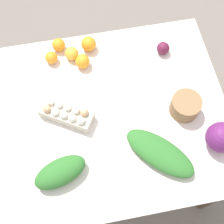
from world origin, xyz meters
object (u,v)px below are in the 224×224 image
at_px(greens_bunch_chard, 60,172).
at_px(orange_0, 89,44).
at_px(orange_1, 72,54).
at_px(orange_3, 83,61).
at_px(beet_root, 163,48).
at_px(egg_carton, 66,113).
at_px(cabbage_purple, 221,137).
at_px(paper_bag, 185,106).
at_px(greens_bunch_kale, 160,153).
at_px(orange_4, 59,45).
at_px(orange_2, 51,58).

bearing_deg(greens_bunch_chard, orange_0, -109.24).
height_order(greens_bunch_chard, orange_1, greens_bunch_chard).
bearing_deg(orange_0, orange_3, 64.69).
bearing_deg(beet_root, egg_carton, 27.23).
distance_m(cabbage_purple, paper_bag, 0.23).
xyz_separation_m(cabbage_purple, egg_carton, (0.69, -0.27, -0.03)).
distance_m(greens_bunch_kale, greens_bunch_chard, 0.47).
bearing_deg(cabbage_purple, orange_4, -45.13).
relative_size(beet_root, orange_3, 0.90).
height_order(cabbage_purple, orange_0, cabbage_purple).
bearing_deg(greens_bunch_kale, orange_0, -70.94).
relative_size(greens_bunch_kale, beet_root, 5.15).
bearing_deg(orange_2, orange_1, -178.31).
relative_size(greens_bunch_kale, orange_1, 4.90).
distance_m(paper_bag, orange_3, 0.58).
relative_size(orange_0, orange_1, 1.11).
distance_m(greens_bunch_chard, orange_4, 0.70).
bearing_deg(egg_carton, orange_0, 97.38).
xyz_separation_m(cabbage_purple, orange_3, (0.57, -0.55, -0.03)).
height_order(beet_root, orange_3, orange_3).
height_order(greens_bunch_chard, beet_root, greens_bunch_chard).
height_order(paper_bag, orange_0, paper_bag).
bearing_deg(orange_2, orange_3, 160.22).
height_order(egg_carton, orange_0, egg_carton).
height_order(greens_bunch_chard, orange_0, greens_bunch_chard).
distance_m(greens_bunch_kale, orange_4, 0.80).
xyz_separation_m(paper_bag, greens_bunch_kale, (0.18, 0.21, -0.01)).
bearing_deg(orange_1, greens_bunch_chard, 77.85).
distance_m(paper_bag, greens_bunch_kale, 0.27).
bearing_deg(greens_bunch_chard, orange_4, -95.96).
bearing_deg(paper_bag, egg_carton, -6.93).
bearing_deg(orange_1, orange_2, 1.69).
height_order(egg_carton, greens_bunch_kale, egg_carton).
height_order(greens_bunch_chard, orange_3, greens_bunch_chard).
height_order(cabbage_purple, greens_bunch_chard, cabbage_purple).
height_order(orange_0, orange_4, orange_0).
bearing_deg(orange_2, cabbage_purple, 140.05).
bearing_deg(orange_1, cabbage_purple, 135.21).
bearing_deg(orange_0, orange_2, 12.18).
bearing_deg(greens_bunch_chard, orange_1, -102.15).
relative_size(greens_bunch_kale, orange_4, 5.01).
relative_size(beet_root, orange_1, 0.95).
height_order(egg_carton, beet_root, egg_carton).
distance_m(greens_bunch_kale, orange_0, 0.70).
xyz_separation_m(orange_1, orange_2, (0.11, 0.00, -0.00)).
bearing_deg(paper_bag, orange_4, -40.49).
bearing_deg(orange_1, orange_4, -48.28).
relative_size(egg_carton, orange_3, 3.56).
height_order(orange_2, orange_3, orange_3).
distance_m(greens_bunch_chard, beet_root, 0.85).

